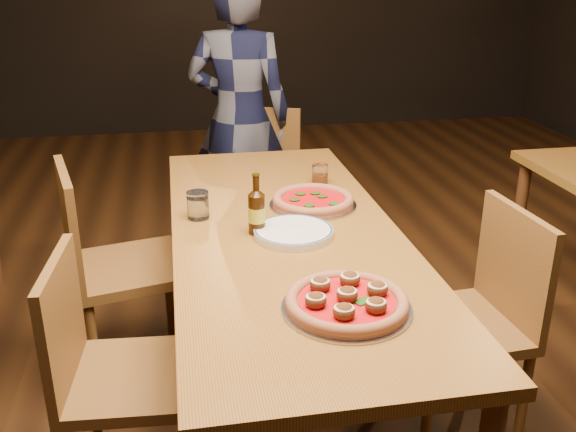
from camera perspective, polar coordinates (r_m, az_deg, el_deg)
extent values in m
plane|color=black|center=(2.67, -0.20, -16.14)|extent=(9.00, 9.00, 0.00)
cube|color=brown|center=(2.30, -0.22, -1.63)|extent=(0.80, 2.00, 0.04)
cylinder|color=#4F2B16|center=(3.28, -8.96, -1.61)|extent=(0.06, 0.06, 0.71)
cylinder|color=#4F2B16|center=(3.35, 2.71, -0.81)|extent=(0.06, 0.06, 0.71)
cylinder|color=#4F2B16|center=(3.55, 19.75, -0.85)|extent=(0.06, 0.06, 0.71)
cylinder|color=#B7B7BF|center=(1.79, 5.23, -8.17)|extent=(0.36, 0.36, 0.01)
cylinder|color=#A46044|center=(1.78, 5.24, -7.82)|extent=(0.34, 0.34, 0.02)
torus|color=#A46044|center=(1.78, 5.25, -7.55)|extent=(0.34, 0.34, 0.03)
cylinder|color=#A50918|center=(1.78, 5.26, -7.49)|extent=(0.27, 0.27, 0.00)
cylinder|color=#B7B7BF|center=(2.51, 2.23, 0.99)|extent=(0.34, 0.34, 0.01)
cylinder|color=#A46044|center=(2.50, 2.23, 1.28)|extent=(0.31, 0.31, 0.02)
torus|color=#A46044|center=(2.50, 2.23, 1.50)|extent=(0.32, 0.32, 0.04)
cylinder|color=#A50918|center=(2.50, 2.23, 1.55)|extent=(0.24, 0.24, 0.00)
cylinder|color=white|center=(2.23, 0.48, -1.47)|extent=(0.28, 0.28, 0.03)
cylinder|color=black|center=(2.23, -2.80, 0.15)|extent=(0.06, 0.06, 0.14)
cylinder|color=black|center=(2.19, -2.86, 2.75)|extent=(0.02, 0.02, 0.07)
cylinder|color=gold|center=(2.23, -2.80, 0.15)|extent=(0.06, 0.06, 0.05)
cylinder|color=white|center=(2.39, -8.00, 0.97)|extent=(0.08, 0.08, 0.10)
cylinder|color=#8B3C0F|center=(2.75, 2.86, 3.74)|extent=(0.07, 0.07, 0.09)
imported|color=black|center=(3.64, -4.31, 8.53)|extent=(0.69, 0.57, 1.62)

